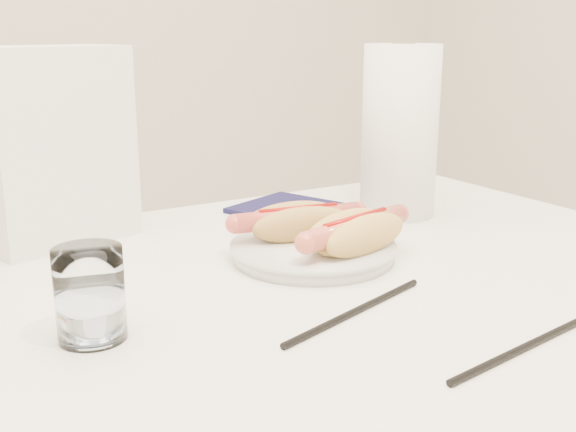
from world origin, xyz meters
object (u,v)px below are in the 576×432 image
water_glass (90,294)px  paper_towel_roll (400,131)px  hotdog_left (298,223)px  plate (313,253)px  hotdog_right (356,233)px  table (276,330)px  napkin_box (53,146)px

water_glass → paper_towel_roll: paper_towel_roll is taller
hotdog_left → paper_towel_roll: size_ratio=0.66×
plate → hotdog_left: bearing=88.3°
hotdog_left → hotdog_right: (0.03, -0.08, 0.00)m
table → hotdog_left: hotdog_left is taller
table → paper_towel_roll: (0.33, 0.18, 0.19)m
water_glass → napkin_box: (0.05, 0.35, 0.09)m
hotdog_left → water_glass: size_ratio=1.94×
plate → water_glass: size_ratio=2.27×
hotdog_right → napkin_box: napkin_box is taller
hotdog_right → table: bearing=170.6°
table → water_glass: bearing=-170.5°
hotdog_left → napkin_box: bearing=149.6°
table → plate: 0.12m
plate → hotdog_left: size_ratio=1.17×
plate → hotdog_right: (0.04, -0.04, 0.03)m
plate → water_glass: water_glass is taller
hotdog_left → paper_towel_roll: paper_towel_roll is taller
hotdog_left → plate: bearing=-82.6°
plate → napkin_box: size_ratio=0.78×
plate → napkin_box: bearing=135.7°
plate → hotdog_right: size_ratio=1.13×
plate → hotdog_left: 0.05m
hotdog_right → water_glass: (-0.35, -0.05, 0.01)m
hotdog_right → napkin_box: bearing=120.3°
water_glass → paper_towel_roll: (0.56, 0.22, 0.09)m
hotdog_right → paper_towel_roll: bearing=24.6°
plate → water_glass: (-0.31, -0.09, 0.04)m
water_glass → hotdog_right: bearing=7.9°
hotdog_right → napkin_box: size_ratio=0.69×
hotdog_left → water_glass: water_glass is taller
water_glass → paper_towel_roll: 0.60m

